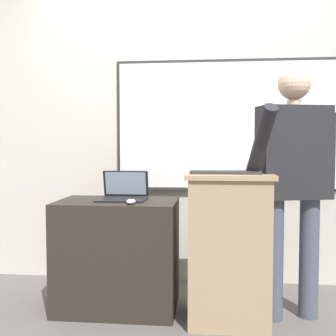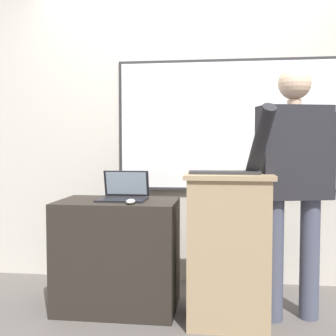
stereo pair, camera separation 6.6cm
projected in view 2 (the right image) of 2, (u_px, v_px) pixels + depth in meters
The scene contains 7 objects.
back_wall at pixel (184, 119), 3.62m from camera, with size 6.40×0.17×2.80m.
lectern_podium at pixel (228, 248), 2.77m from camera, with size 0.56×0.47×0.99m.
side_desk at pixel (118, 254), 3.01m from camera, with size 0.84×0.53×0.78m.
person_presenter at pixel (293, 174), 2.78m from camera, with size 0.63×0.62×1.68m.
laptop at pixel (124, 192), 3.04m from camera, with size 0.34×0.30×0.20m.
wireless_keyboard at pixel (225, 172), 2.68m from camera, with size 0.45×0.13×0.02m.
computer_mouse_by_laptop at pixel (131, 202), 2.80m from camera, with size 0.06×0.10×0.03m.
Camera 2 is at (0.34, -2.45, 1.18)m, focal length 45.00 mm.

